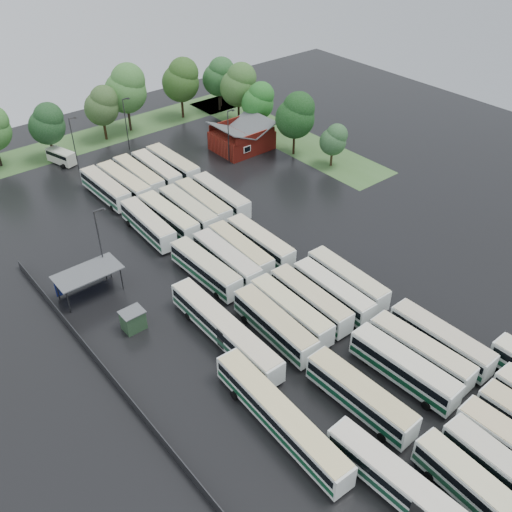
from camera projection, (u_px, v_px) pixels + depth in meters
ground at (307, 325)px, 68.01m from camera, size 160.00×160.00×0.00m
brick_building at (242, 140)px, 105.95m from camera, size 10.07×8.60×5.39m
wash_shed at (87, 274)px, 71.14m from camera, size 8.20×4.20×3.58m
utility_hut at (133, 320)px, 66.76m from camera, size 2.70×2.20×2.62m
grass_strip_north at (81, 142)px, 109.46m from camera, size 80.00×10.00×0.01m
grass_strip_east at (282, 135)px, 112.21m from camera, size 10.00×50.00×0.01m
west_fence at (106, 371)px, 61.23m from camera, size 0.10×50.00×1.20m
bus_r0c0 at (478, 491)px, 48.55m from camera, size 3.08×12.21×3.37m
bus_r0c1 at (506, 473)px, 49.98m from camera, size 2.90×12.04×3.33m
bus_r1c0 at (360, 396)px, 56.86m from camera, size 3.04×12.60×3.49m
bus_r1c2 at (404, 367)px, 59.92m from camera, size 3.18×12.61×3.48m
bus_r1c3 at (420, 352)px, 61.81m from camera, size 3.15×12.28×3.39m
bus_r1c4 at (441, 339)px, 63.35m from camera, size 2.82×12.31×3.41m
bus_r2c0 at (275, 325)px, 65.24m from camera, size 3.22×12.63×3.49m
bus_r2c1 at (291, 311)px, 67.17m from camera, size 2.86×12.33×3.42m
bus_r2c2 at (310, 300)px, 68.82m from camera, size 2.92×12.25×3.39m
bus_r2c3 at (333, 292)px, 70.14m from camera, size 2.84×12.05×3.34m
bus_r2c4 at (347, 280)px, 72.03m from camera, size 2.96×12.24×3.39m
bus_r3c0 at (206, 268)px, 73.89m from camera, size 2.86×12.37×3.43m
bus_r3c1 at (226, 260)px, 75.45m from camera, size 2.90×12.34×3.42m
bus_r3c2 at (240, 250)px, 77.29m from camera, size 3.04×12.07×3.33m
bus_r3c3 at (260, 242)px, 78.80m from camera, size 2.68×12.07×3.35m
bus_r4c0 at (148, 224)px, 82.47m from camera, size 3.12×12.37×3.42m
bus_r4c1 at (169, 217)px, 83.91m from camera, size 2.79×12.55×3.49m
bus_r4c2 at (188, 210)px, 85.53m from camera, size 2.93×12.56×3.48m
bus_r4c3 at (203, 203)px, 87.25m from camera, size 3.15×12.56×3.47m
bus_r4c4 at (221, 196)px, 88.93m from camera, size 3.02×12.44×3.44m
bus_r5c0 at (106, 188)px, 91.00m from camera, size 2.75×12.28×3.41m
bus_r5c1 at (124, 183)px, 92.23m from camera, size 3.06×12.71×3.52m
bus_r5c2 at (139, 176)px, 94.20m from camera, size 2.76×12.55×3.49m
bus_r5c3 at (157, 171)px, 95.81m from camera, size 2.94×12.49×3.46m
bus_r5c4 at (173, 164)px, 97.60m from camera, size 2.84×12.69×3.52m
artic_bus_west_a at (416, 498)px, 48.08m from camera, size 3.42×18.03×3.33m
artic_bus_west_b at (225, 330)px, 64.59m from camera, size 2.85×18.28×3.39m
artic_bus_west_c at (280, 417)px, 54.82m from camera, size 3.31×18.15×3.35m
minibus at (61, 156)px, 101.44m from camera, size 3.59×6.05×2.49m
tree_north_2 at (47, 123)px, 99.88m from camera, size 6.32×6.32×10.47m
tree_north_3 at (102, 105)px, 106.56m from camera, size 6.39×6.39×10.59m
tree_north_4 at (126, 88)px, 108.92m from camera, size 8.07×8.07×13.37m
tree_north_5 at (181, 79)px, 114.60m from camera, size 7.51×7.51×12.43m
tree_north_6 at (220, 76)px, 118.44m from camera, size 6.79×6.79×11.24m
tree_east_0 at (334, 139)px, 98.58m from camera, size 4.73×4.70×7.78m
tree_east_1 at (296, 115)px, 100.92m from camera, size 7.06×7.06×11.70m
tree_east_2 at (259, 101)px, 109.02m from camera, size 6.19×6.19×10.25m
tree_east_3 at (239, 84)px, 112.80m from camera, size 7.34×7.34×12.15m
tree_east_4 at (221, 77)px, 120.85m from camera, size 5.89×5.89×9.75m
lamp_post_ne at (229, 133)px, 99.23m from camera, size 1.50×0.29×9.72m
lamp_post_nw at (100, 241)px, 71.66m from camera, size 1.61×0.31×10.45m
lamp_post_back_w at (74, 140)px, 97.13m from camera, size 1.46×0.28×9.47m
lamp_post_back_e at (126, 121)px, 103.52m from camera, size 1.51×0.29×9.77m
puddle_0 at (438, 466)px, 52.57m from camera, size 4.30×4.30×0.01m
puddle_2 at (252, 361)px, 63.25m from camera, size 4.87×4.87×0.01m
puddle_3 at (337, 310)px, 70.17m from camera, size 2.88×2.88×0.01m
puddle_4 at (501, 372)px, 61.92m from camera, size 2.35×2.35×0.01m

